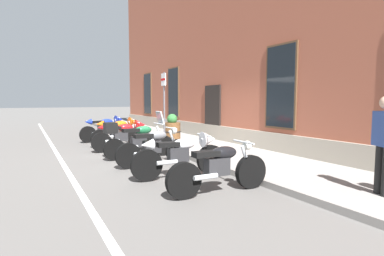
{
  "coord_description": "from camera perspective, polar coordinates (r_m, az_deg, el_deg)",
  "views": [
    {
      "loc": [
        8.51,
        -4.02,
        1.69
      ],
      "look_at": [
        0.76,
        0.25,
        0.88
      ],
      "focal_mm": 28.32,
      "sensor_mm": 36.0,
      "label": 1
    }
  ],
  "objects": [
    {
      "name": "ground_plane",
      "position": [
        9.56,
        -3.52,
        -4.98
      ],
      "size": [
        140.0,
        140.0,
        0.0
      ],
      "primitive_type": "plane",
      "color": "#565451"
    },
    {
      "name": "motorcycle_grey_naked",
      "position": [
        7.9,
        -7.1,
        -3.6
      ],
      "size": [
        0.62,
        2.02,
        0.98
      ],
      "color": "black",
      "rests_on": "ground_plane"
    },
    {
      "name": "parking_sign",
      "position": [
        11.02,
        -5.29,
        5.65
      ],
      "size": [
        0.36,
        0.07,
        2.56
      ],
      "color": "#4C4C51",
      "rests_on": "sidewalk"
    },
    {
      "name": "sidewalk",
      "position": [
        10.19,
        3.33,
        -3.97
      ],
      "size": [
        31.96,
        2.68,
        0.13
      ],
      "primitive_type": "cube",
      "color": "gray",
      "rests_on": "ground_plane"
    },
    {
      "name": "barrel_planter",
      "position": [
        11.86,
        -3.75,
        -0.24
      ],
      "size": [
        0.67,
        0.67,
        1.04
      ],
      "color": "brown",
      "rests_on": "sidewalk"
    },
    {
      "name": "brick_pub_facade",
      "position": [
        13.4,
        21.16,
        16.68
      ],
      "size": [
        25.96,
        6.66,
        8.88
      ],
      "color": "brown",
      "rests_on": "ground_plane"
    },
    {
      "name": "motorcycle_black_naked",
      "position": [
        5.56,
        5.32,
        -7.47
      ],
      "size": [
        0.62,
        2.08,
        0.93
      ],
      "color": "black",
      "rests_on": "ground_plane"
    },
    {
      "name": "motorcycle_green_touring",
      "position": [
        8.98,
        -10.47,
        -2.04
      ],
      "size": [
        0.62,
        2.16,
        1.37
      ],
      "color": "black",
      "rests_on": "ground_plane"
    },
    {
      "name": "motorcycle_white_sport",
      "position": [
        6.67,
        -1.6,
        -4.67
      ],
      "size": [
        0.62,
        2.2,
        0.99
      ],
      "color": "black",
      "rests_on": "ground_plane"
    },
    {
      "name": "motorcycle_orange_sport",
      "position": [
        11.6,
        -13.47,
        -0.44
      ],
      "size": [
        0.62,
        2.03,
        1.06
      ],
      "color": "black",
      "rests_on": "ground_plane"
    },
    {
      "name": "lane_stripe",
      "position": [
        8.71,
        -23.03,
        -6.37
      ],
      "size": [
        31.96,
        0.12,
        0.01
      ],
      "primitive_type": "cube",
      "color": "silver",
      "rests_on": "ground_plane"
    },
    {
      "name": "motorcycle_blue_sport",
      "position": [
        13.05,
        -15.81,
        0.1
      ],
      "size": [
        0.66,
        2.06,
        1.06
      ],
      "color": "black",
      "rests_on": "ground_plane"
    },
    {
      "name": "motorcycle_red_sport",
      "position": [
        10.35,
        -12.61,
        -1.16
      ],
      "size": [
        0.62,
        2.01,
        1.04
      ],
      "color": "black",
      "rests_on": "ground_plane"
    }
  ]
}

